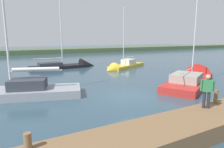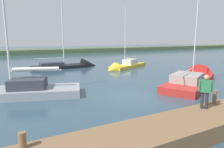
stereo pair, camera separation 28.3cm
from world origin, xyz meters
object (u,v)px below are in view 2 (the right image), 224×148
at_px(mooring_post_far, 215,97).
at_px(sailboat_far_left, 123,67).
at_px(mooring_post_near, 22,140).
at_px(sailboat_inner_slip, 195,79).
at_px(sailboat_outer_mooring, 72,66).
at_px(person_on_dock, 205,90).

xyz_separation_m(mooring_post_far, sailboat_far_left, (-4.58, -16.93, -0.97)).
xyz_separation_m(mooring_post_near, mooring_post_far, (-9.09, 0.00, 0.10)).
bearing_deg(sailboat_far_left, sailboat_inner_slip, 74.61).
relative_size(mooring_post_far, sailboat_inner_slip, 0.07).
relative_size(mooring_post_near, sailboat_inner_slip, 0.05).
height_order(mooring_post_near, sailboat_outer_mooring, sailboat_outer_mooring).
height_order(mooring_post_far, person_on_dock, person_on_dock).
height_order(mooring_post_near, sailboat_far_left, sailboat_far_left).
relative_size(mooring_post_far, person_on_dock, 0.43).
height_order(mooring_post_near, person_on_dock, person_on_dock).
bearing_deg(mooring_post_far, sailboat_outer_mooring, -85.91).
height_order(sailboat_inner_slip, person_on_dock, sailboat_inner_slip).
xyz_separation_m(sailboat_inner_slip, person_on_dock, (7.58, 6.81, 1.50)).
distance_m(mooring_post_far, sailboat_outer_mooring, 21.15).
bearing_deg(person_on_dock, mooring_post_far, -36.26).
bearing_deg(mooring_post_near, person_on_dock, 178.21).
xyz_separation_m(sailboat_far_left, person_on_dock, (5.69, 17.17, 1.56)).
height_order(mooring_post_near, mooring_post_far, mooring_post_far).
relative_size(sailboat_outer_mooring, sailboat_far_left, 1.28).
bearing_deg(mooring_post_far, sailboat_far_left, -105.13).
relative_size(sailboat_inner_slip, sailboat_outer_mooring, 0.93).
bearing_deg(sailboat_inner_slip, sailboat_outer_mooring, 90.74).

